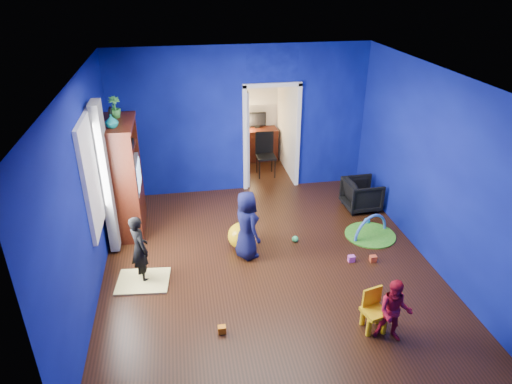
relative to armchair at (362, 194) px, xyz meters
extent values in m
cube|color=black|center=(-2.10, -1.50, -0.29)|extent=(5.00, 5.50, 0.01)
cube|color=white|center=(-2.10, -1.50, 2.61)|extent=(5.00, 5.50, 0.01)
cube|color=#080F65|center=(-2.10, 1.25, 1.16)|extent=(5.00, 0.02, 2.90)
cube|color=#080F65|center=(-2.10, -4.25, 1.16)|extent=(5.00, 0.02, 2.90)
cube|color=#080F65|center=(-4.60, -1.50, 1.16)|extent=(0.02, 5.50, 2.90)
cube|color=#080F65|center=(0.40, -1.50, 1.16)|extent=(0.02, 5.50, 2.90)
imported|color=black|center=(0.00, 0.00, 0.00)|extent=(0.67, 0.65, 0.59)
imported|color=black|center=(-4.00, -1.52, 0.23)|extent=(0.40, 0.45, 1.04)
imported|color=#0F1339|center=(-2.39, -1.20, 0.27)|extent=(0.54, 0.64, 1.13)
imported|color=#B1122A|center=(-0.90, -3.30, 0.14)|extent=(0.51, 0.46, 0.86)
imported|color=#0D696F|center=(-4.31, -0.30, 1.77)|extent=(0.24, 0.24, 0.21)
imported|color=green|center=(-4.31, 0.22, 1.84)|extent=(0.25, 0.25, 0.35)
cube|color=#41160A|center=(-4.31, 0.00, 0.69)|extent=(0.58, 1.14, 1.96)
cube|color=silver|center=(-4.27, 0.00, 0.73)|extent=(0.46, 0.70, 0.54)
cube|color=#F2E07A|center=(-4.00, -1.62, -0.28)|extent=(0.81, 0.67, 0.03)
sphere|color=yellow|center=(-2.44, -0.95, -0.07)|extent=(0.44, 0.44, 0.44)
cube|color=yellow|center=(-1.05, -3.10, -0.04)|extent=(0.34, 0.34, 0.50)
cylinder|color=#339120|center=(-0.20, -0.97, -0.28)|extent=(0.86, 0.86, 0.02)
torus|color=#3F8CD8|center=(-0.20, -0.97, -0.27)|extent=(0.72, 0.37, 0.77)
cube|color=white|center=(-4.58, -1.15, 1.26)|extent=(0.03, 0.95, 1.55)
cube|color=slate|center=(-4.47, -0.60, 0.96)|extent=(0.14, 0.42, 2.40)
cube|color=white|center=(-1.50, 1.25, 0.76)|extent=(1.16, 0.10, 2.10)
cube|color=#3D140A|center=(-1.50, 2.76, 0.08)|extent=(0.88, 0.44, 0.75)
cube|color=black|center=(-1.50, 2.88, 0.66)|extent=(0.40, 0.05, 0.32)
sphere|color=#FFD88C|center=(-1.78, 2.82, 0.64)|extent=(0.14, 0.14, 0.14)
cube|color=black|center=(-1.50, 1.80, 0.17)|extent=(0.40, 0.40, 0.92)
cube|color=white|center=(-1.50, 2.87, 1.73)|extent=(0.88, 0.24, 0.04)
cube|color=#DB4E24|center=(-0.46, -1.70, -0.24)|extent=(0.10, 0.08, 0.10)
sphere|color=#238BC8|center=(-0.10, -0.57, -0.24)|extent=(0.11, 0.11, 0.11)
cube|color=orange|center=(-2.96, -2.84, -0.24)|extent=(0.10, 0.08, 0.10)
sphere|color=#36BE64|center=(-1.52, -0.94, -0.24)|extent=(0.11, 0.11, 0.11)
cube|color=#D44FB6|center=(-0.79, -1.64, -0.24)|extent=(0.10, 0.08, 0.10)
camera|label=1|loc=(-3.29, -7.23, 3.90)|focal=32.00mm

